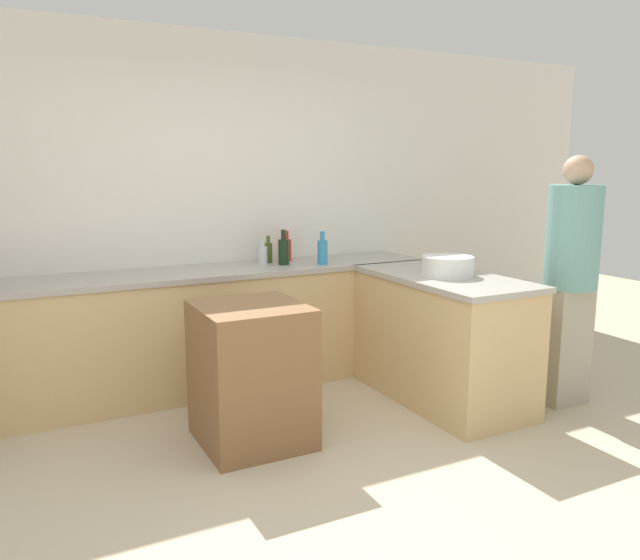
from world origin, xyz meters
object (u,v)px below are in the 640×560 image
(hot_sauce_bottle, at_px, (287,249))
(olive_oil_bottle, at_px, (268,252))
(dish_soap_bottle, at_px, (322,251))
(wine_bottle_dark, at_px, (284,251))
(vinegar_bottle_clear, at_px, (263,255))
(mixing_bowl, at_px, (448,266))
(island_table, at_px, (251,374))
(person_at_peninsula, at_px, (571,273))

(hot_sauce_bottle, height_order, olive_oil_bottle, hot_sauce_bottle)
(hot_sauce_bottle, bearing_deg, dish_soap_bottle, -62.56)
(wine_bottle_dark, bearing_deg, vinegar_bottle_clear, 148.60)
(olive_oil_bottle, bearing_deg, hot_sauce_bottle, 15.20)
(olive_oil_bottle, relative_size, vinegar_bottle_clear, 1.10)
(mixing_bowl, bearing_deg, vinegar_bottle_clear, 131.42)
(island_table, bearing_deg, olive_oil_bottle, 62.66)
(island_table, xyz_separation_m, vinegar_bottle_clear, (0.52, 1.10, 0.57))
(wine_bottle_dark, height_order, person_at_peninsula, person_at_peninsula)
(person_at_peninsula, bearing_deg, dish_soap_bottle, 134.26)
(olive_oil_bottle, bearing_deg, wine_bottle_dark, -64.75)
(mixing_bowl, height_order, wine_bottle_dark, wine_bottle_dark)
(olive_oil_bottle, height_order, wine_bottle_dark, wine_bottle_dark)
(hot_sauce_bottle, relative_size, wine_bottle_dark, 0.88)
(dish_soap_bottle, xyz_separation_m, wine_bottle_dark, (-0.28, 0.12, 0.01))
(wine_bottle_dark, xyz_separation_m, person_at_peninsula, (1.55, -1.43, -0.08))
(island_table, distance_m, hot_sauce_bottle, 1.55)
(vinegar_bottle_clear, distance_m, wine_bottle_dark, 0.17)
(vinegar_bottle_clear, bearing_deg, dish_soap_bottle, -26.41)
(mixing_bowl, height_order, vinegar_bottle_clear, vinegar_bottle_clear)
(island_table, height_order, vinegar_bottle_clear, vinegar_bottle_clear)
(mixing_bowl, xyz_separation_m, olive_oil_bottle, (-0.88, 1.15, 0.02))
(island_table, relative_size, wine_bottle_dark, 3.14)
(island_table, relative_size, vinegar_bottle_clear, 4.40)
(hot_sauce_bottle, height_order, vinegar_bottle_clear, hot_sauce_bottle)
(person_at_peninsula, bearing_deg, olive_oil_bottle, 135.83)
(dish_soap_bottle, bearing_deg, mixing_bowl, -58.53)
(dish_soap_bottle, relative_size, wine_bottle_dark, 0.95)
(island_table, distance_m, dish_soap_bottle, 1.43)
(vinegar_bottle_clear, height_order, wine_bottle_dark, wine_bottle_dark)
(hot_sauce_bottle, distance_m, vinegar_bottle_clear, 0.28)
(island_table, distance_m, wine_bottle_dark, 1.35)
(hot_sauce_bottle, height_order, dish_soap_bottle, dish_soap_bottle)
(mixing_bowl, bearing_deg, hot_sauce_bottle, 120.42)
(hot_sauce_bottle, bearing_deg, island_table, -122.92)
(dish_soap_bottle, xyz_separation_m, olive_oil_bottle, (-0.35, 0.27, -0.02))
(dish_soap_bottle, relative_size, person_at_peninsula, 0.15)
(olive_oil_bottle, distance_m, vinegar_bottle_clear, 0.09)
(dish_soap_bottle, relative_size, olive_oil_bottle, 1.20)
(island_table, distance_m, vinegar_bottle_clear, 1.34)
(mixing_bowl, distance_m, olive_oil_bottle, 1.45)
(mixing_bowl, relative_size, olive_oil_bottle, 1.67)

